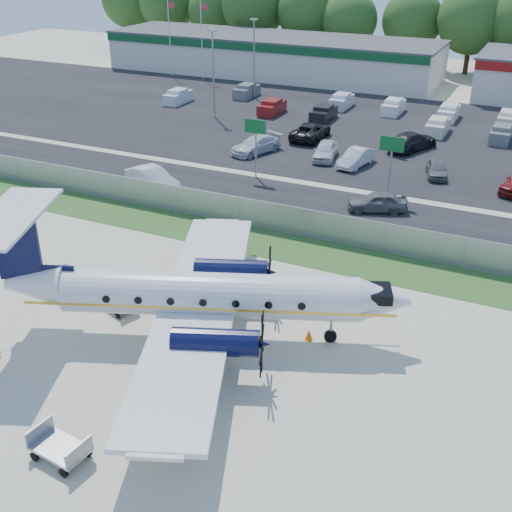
% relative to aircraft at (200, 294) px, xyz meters
% --- Properties ---
extents(ground, '(170.00, 170.00, 0.00)m').
position_rel_aircraft_xyz_m(ground, '(0.58, -0.90, -2.45)').
color(ground, beige).
rests_on(ground, ground).
extents(grass_verge, '(170.00, 4.00, 0.02)m').
position_rel_aircraft_xyz_m(grass_verge, '(0.58, 11.10, -2.44)').
color(grass_verge, '#2D561E').
rests_on(grass_verge, ground).
extents(access_road, '(170.00, 8.00, 0.02)m').
position_rel_aircraft_xyz_m(access_road, '(0.58, 18.10, -2.44)').
color(access_road, black).
rests_on(access_road, ground).
extents(parking_lot, '(170.00, 32.00, 0.02)m').
position_rel_aircraft_xyz_m(parking_lot, '(0.58, 39.10, -2.44)').
color(parking_lot, black).
rests_on(parking_lot, ground).
extents(perimeter_fence, '(120.00, 0.06, 1.99)m').
position_rel_aircraft_xyz_m(perimeter_fence, '(0.58, 13.10, -1.45)').
color(perimeter_fence, gray).
rests_on(perimeter_fence, ground).
extents(building_west, '(46.40, 12.40, 5.24)m').
position_rel_aircraft_xyz_m(building_west, '(-23.42, 61.08, 0.18)').
color(building_west, silver).
rests_on(building_west, ground).
extents(sign_left, '(1.80, 0.26, 5.00)m').
position_rel_aircraft_xyz_m(sign_left, '(-7.42, 22.01, 1.16)').
color(sign_left, gray).
rests_on(sign_left, ground).
extents(sign_mid, '(1.80, 0.26, 5.00)m').
position_rel_aircraft_xyz_m(sign_mid, '(3.58, 22.01, 1.16)').
color(sign_mid, gray).
rests_on(sign_mid, ground).
extents(flagpole_west, '(1.06, 0.12, 10.00)m').
position_rel_aircraft_xyz_m(flagpole_west, '(-35.34, 54.10, 3.19)').
color(flagpole_west, silver).
rests_on(flagpole_west, ground).
extents(flagpole_east, '(1.06, 0.12, 10.00)m').
position_rel_aircraft_xyz_m(flagpole_east, '(-30.34, 54.10, 3.19)').
color(flagpole_east, silver).
rests_on(flagpole_east, ground).
extents(light_pole_nw, '(0.90, 0.35, 9.09)m').
position_rel_aircraft_xyz_m(light_pole_nw, '(-19.42, 37.10, 2.78)').
color(light_pole_nw, gray).
rests_on(light_pole_nw, ground).
extents(light_pole_sw, '(0.90, 0.35, 9.09)m').
position_rel_aircraft_xyz_m(light_pole_sw, '(-19.42, 47.10, 2.78)').
color(light_pole_sw, gray).
rests_on(light_pole_sw, ground).
extents(tree_line, '(112.00, 6.00, 14.00)m').
position_rel_aircraft_xyz_m(tree_line, '(0.58, 73.10, -2.45)').
color(tree_line, '#254D16').
rests_on(tree_line, ground).
extents(aircraft, '(20.58, 20.02, 6.35)m').
position_rel_aircraft_xyz_m(aircraft, '(0.00, 0.00, 0.00)').
color(aircraft, silver).
rests_on(aircraft, ground).
extents(baggage_cart_near, '(2.23, 1.77, 1.02)m').
position_rel_aircraft_xyz_m(baggage_cart_near, '(-5.27, 0.32, -1.98)').
color(baggage_cart_near, gray).
rests_on(baggage_cart_near, ground).
extents(baggage_cart_far, '(2.37, 1.59, 1.17)m').
position_rel_aircraft_xyz_m(baggage_cart_far, '(-0.82, -9.55, -1.91)').
color(baggage_cart_far, gray).
rests_on(baggage_cart_far, ground).
extents(cone_nose, '(0.39, 0.39, 0.56)m').
position_rel_aircraft_xyz_m(cone_nose, '(4.92, 2.03, -2.19)').
color(cone_nose, orange).
rests_on(cone_nose, ground).
extents(cone_starboard_wing, '(0.40, 0.40, 0.57)m').
position_rel_aircraft_xyz_m(cone_starboard_wing, '(-3.61, 3.93, -2.18)').
color(cone_starboard_wing, orange).
rests_on(cone_starboard_wing, ground).
extents(road_car_west, '(5.53, 3.55, 1.72)m').
position_rel_aircraft_xyz_m(road_car_west, '(-13.50, 16.12, -2.45)').
color(road_car_west, silver).
rests_on(road_car_west, ground).
extents(road_car_mid, '(4.61, 3.15, 1.46)m').
position_rel_aircraft_xyz_m(road_car_mid, '(3.51, 19.39, -2.45)').
color(road_car_mid, '#595B5E').
rests_on(road_car_mid, ground).
extents(parked_car_a, '(3.80, 5.60, 1.51)m').
position_rel_aircraft_xyz_m(parked_car_a, '(-10.16, 27.93, -2.45)').
color(parked_car_a, silver).
rests_on(parked_car_a, ground).
extents(parked_car_b, '(2.58, 4.75, 1.53)m').
position_rel_aircraft_xyz_m(parked_car_b, '(-3.87, 28.98, -2.45)').
color(parked_car_b, silver).
rests_on(parked_car_b, ground).
extents(parked_car_c, '(2.30, 4.65, 1.46)m').
position_rel_aircraft_xyz_m(parked_car_c, '(-0.86, 28.32, -2.45)').
color(parked_car_c, silver).
rests_on(parked_car_c, ground).
extents(parked_car_d, '(2.52, 4.09, 1.30)m').
position_rel_aircraft_xyz_m(parked_car_d, '(5.96, 28.58, -2.45)').
color(parked_car_d, '#595B5E').
rests_on(parked_car_d, ground).
extents(parked_car_f, '(2.67, 5.77, 1.60)m').
position_rel_aircraft_xyz_m(parked_car_f, '(-7.22, 34.12, -2.45)').
color(parked_car_f, black).
rests_on(parked_car_f, ground).
extents(parked_car_g, '(4.38, 6.14, 1.65)m').
position_rel_aircraft_xyz_m(parked_car_g, '(2.42, 34.87, -2.45)').
color(parked_car_g, black).
rests_on(parked_car_g, ground).
extents(far_parking_rows, '(56.00, 10.00, 1.60)m').
position_rel_aircraft_xyz_m(far_parking_rows, '(0.58, 44.10, -2.45)').
color(far_parking_rows, gray).
rests_on(far_parking_rows, ground).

